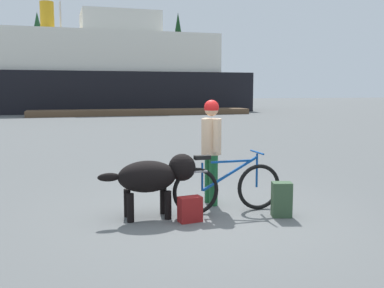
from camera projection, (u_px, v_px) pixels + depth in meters
name	position (u px, v px, depth m)	size (l,w,h in m)	color
ground_plane	(215.00, 217.00, 6.49)	(160.00, 160.00, 0.00)	#595B5B
bicycle	(227.00, 187.00, 6.71)	(1.73, 0.44, 0.91)	black
person_cyclist	(211.00, 142.00, 7.12)	(0.32, 0.53, 1.68)	#19592D
dog	(154.00, 176.00, 6.41)	(1.42, 0.53, 0.91)	black
backpack	(282.00, 200.00, 6.48)	(0.28, 0.20, 0.51)	#334C33
handbag_pannier	(190.00, 209.00, 6.24)	(0.32, 0.18, 0.36)	maroon
dock_pier	(142.00, 112.00, 32.49)	(15.92, 2.47, 0.40)	brown
ferry_boat	(90.00, 74.00, 37.44)	(26.46, 7.97, 8.85)	black
sailboat_moored	(64.00, 105.00, 37.94)	(8.54, 2.39, 9.10)	navy
pine_tree_center	(38.00, 50.00, 50.36)	(3.65, 3.65, 10.50)	#4C331E
pine_tree_far_right	(178.00, 51.00, 53.28)	(2.93, 2.93, 10.90)	#4C331E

